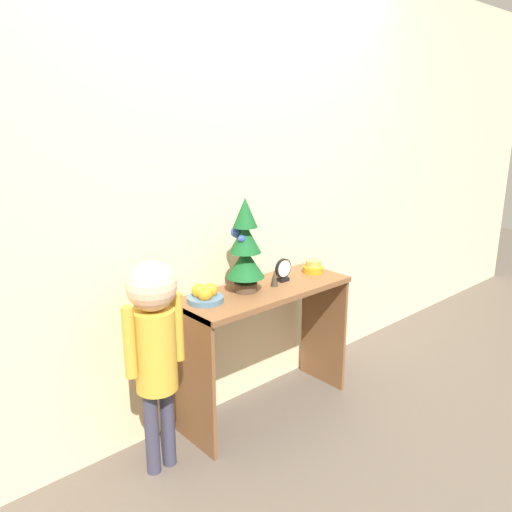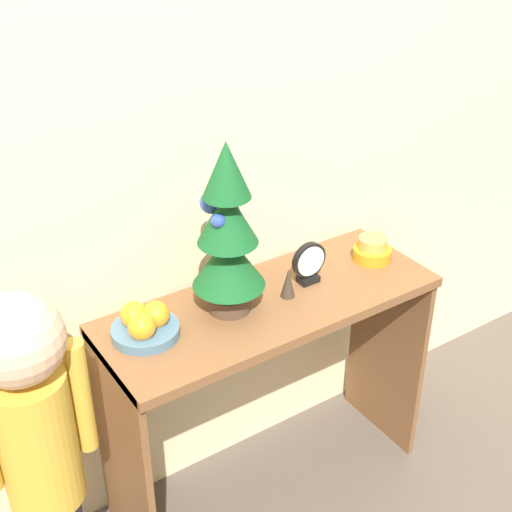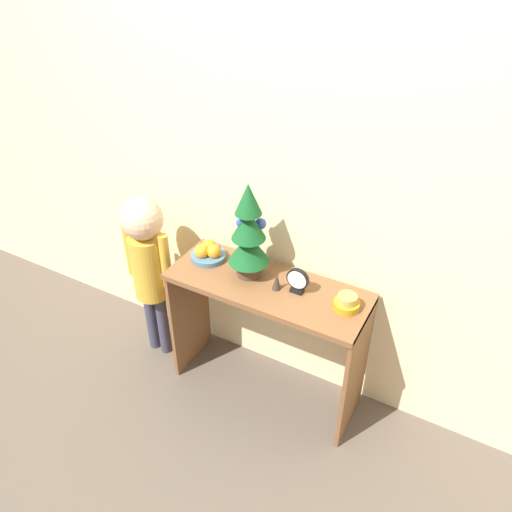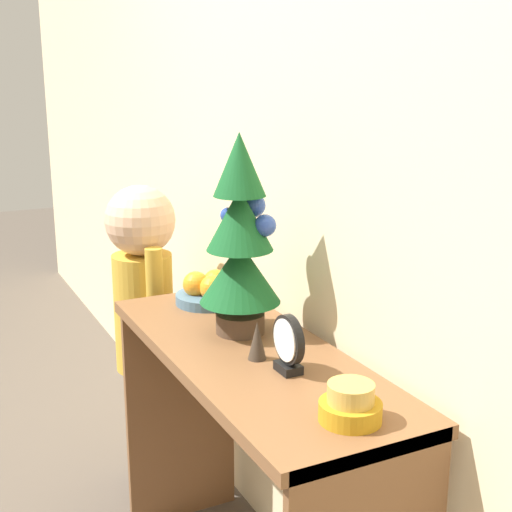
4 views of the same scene
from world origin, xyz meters
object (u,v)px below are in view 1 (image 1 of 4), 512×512
at_px(mini_tree, 245,247).
at_px(figurine, 274,278).
at_px(fruit_bowl, 205,295).
at_px(child_figure, 155,337).
at_px(desk_clock, 283,270).
at_px(singing_bowl, 313,267).

height_order(mini_tree, figurine, mini_tree).
relative_size(mini_tree, fruit_bowl, 2.74).
bearing_deg(figurine, child_figure, -177.89).
bearing_deg(mini_tree, fruit_bowl, 176.30).
relative_size(fruit_bowl, child_figure, 0.18).
height_order(desk_clock, figurine, desk_clock).
xyz_separation_m(mini_tree, figurine, (0.17, -0.04, -0.19)).
bearing_deg(fruit_bowl, singing_bowl, -2.39).
relative_size(fruit_bowl, desk_clock, 1.39).
height_order(mini_tree, desk_clock, mini_tree).
bearing_deg(desk_clock, figurine, -163.91).
xyz_separation_m(mini_tree, child_figure, (-0.59, -0.07, -0.30)).
distance_m(singing_bowl, figurine, 0.34).
distance_m(mini_tree, singing_bowl, 0.55).
bearing_deg(singing_bowl, mini_tree, 178.25).
distance_m(desk_clock, child_figure, 0.87).
height_order(singing_bowl, desk_clock, desk_clock).
relative_size(singing_bowl, desk_clock, 0.92).
bearing_deg(desk_clock, fruit_bowl, 176.80).
relative_size(desk_clock, child_figure, 0.13).
relative_size(fruit_bowl, figurine, 2.03).
relative_size(mini_tree, child_figure, 0.48).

